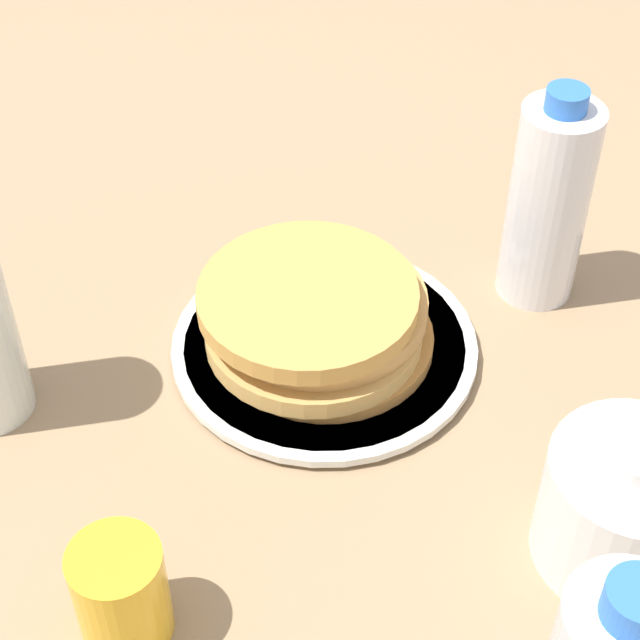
{
  "coord_description": "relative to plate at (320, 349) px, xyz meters",
  "views": [
    {
      "loc": [
        -0.5,
        0.4,
        0.63
      ],
      "look_at": [
        -0.03,
        0.0,
        0.04
      ],
      "focal_mm": 60.0,
      "sensor_mm": 36.0,
      "label": 1
    }
  ],
  "objects": [
    {
      "name": "ground_plane",
      "position": [
        0.03,
        -0.0,
        -0.01
      ],
      "size": [
        4.0,
        4.0,
        0.0
      ],
      "primitive_type": "plane",
      "color": "#9E7F5B"
    },
    {
      "name": "plate",
      "position": [
        0.0,
        0.0,
        0.0
      ],
      "size": [
        0.25,
        0.25,
        0.01
      ],
      "color": "silver",
      "rests_on": "ground_plane"
    },
    {
      "name": "pancake_stack",
      "position": [
        0.0,
        0.0,
        0.04
      ],
      "size": [
        0.18,
        0.19,
        0.06
      ],
      "color": "#B27939",
      "rests_on": "plate"
    },
    {
      "name": "juice_glass",
      "position": [
        -0.11,
        0.26,
        0.03
      ],
      "size": [
        0.06,
        0.06,
        0.08
      ],
      "color": "yellow",
      "rests_on": "ground_plane"
    },
    {
      "name": "cream_jug",
      "position": [
        -0.28,
        -0.03,
        0.04
      ],
      "size": [
        0.12,
        0.12,
        0.12
      ],
      "color": "white",
      "rests_on": "ground_plane"
    },
    {
      "name": "water_bottle_near",
      "position": [
        -0.06,
        -0.2,
        0.09
      ],
      "size": [
        0.07,
        0.07,
        0.2
      ],
      "color": "white",
      "rests_on": "ground_plane"
    }
  ]
}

